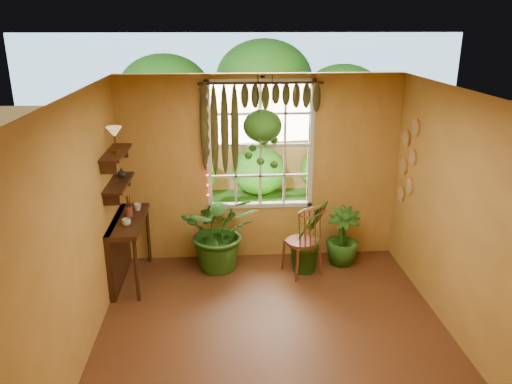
% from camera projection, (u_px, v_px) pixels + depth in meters
% --- Properties ---
extents(floor, '(4.50, 4.50, 0.00)m').
position_uv_depth(floor, '(276.00, 345.00, 5.46)').
color(floor, '#592C19').
rests_on(floor, ground).
extents(ceiling, '(4.50, 4.50, 0.00)m').
position_uv_depth(ceiling, '(280.00, 97.00, 4.59)').
color(ceiling, silver).
rests_on(ceiling, wall_back).
extents(wall_back, '(4.00, 0.00, 4.00)m').
position_uv_depth(wall_back, '(260.00, 170.00, 7.15)').
color(wall_back, gold).
rests_on(wall_back, floor).
extents(wall_left, '(0.00, 4.50, 4.50)m').
position_uv_depth(wall_left, '(75.00, 238.00, 4.89)').
color(wall_left, gold).
rests_on(wall_left, floor).
extents(wall_right, '(0.00, 4.50, 4.50)m').
position_uv_depth(wall_right, '(470.00, 226.00, 5.16)').
color(wall_right, gold).
rests_on(wall_right, floor).
extents(window, '(1.52, 0.10, 1.86)m').
position_uv_depth(window, '(260.00, 145.00, 7.07)').
color(window, silver).
rests_on(window, wall_back).
extents(valance_vine, '(1.70, 0.12, 1.10)m').
position_uv_depth(valance_vine, '(255.00, 106.00, 6.76)').
color(valance_vine, '#3A1F0F').
rests_on(valance_vine, window).
extents(string_lights, '(0.03, 0.03, 1.54)m').
position_uv_depth(string_lights, '(206.00, 144.00, 6.91)').
color(string_lights, '#FF2633').
rests_on(string_lights, window).
extents(wall_plates, '(0.04, 0.32, 1.10)m').
position_uv_depth(wall_plates, '(408.00, 162.00, 6.78)').
color(wall_plates, beige).
rests_on(wall_plates, wall_right).
extents(counter_ledge, '(0.40, 1.20, 0.90)m').
position_uv_depth(counter_ledge, '(122.00, 243.00, 6.67)').
color(counter_ledge, '#3A1F0F').
rests_on(counter_ledge, floor).
extents(shelf_lower, '(0.25, 0.90, 0.04)m').
position_uv_depth(shelf_lower, '(119.00, 183.00, 6.40)').
color(shelf_lower, '#3A1F0F').
rests_on(shelf_lower, wall_left).
extents(shelf_upper, '(0.25, 0.90, 0.04)m').
position_uv_depth(shelf_upper, '(116.00, 153.00, 6.27)').
color(shelf_upper, '#3A1F0F').
rests_on(shelf_upper, wall_left).
extents(backyard, '(14.00, 10.00, 12.00)m').
position_uv_depth(backyard, '(255.00, 116.00, 11.55)').
color(backyard, '#215A19').
rests_on(backyard, ground).
extents(windsor_chair, '(0.59, 0.60, 1.21)m').
position_uv_depth(windsor_chair, '(303.00, 251.00, 6.92)').
color(windsor_chair, maroon).
rests_on(windsor_chair, floor).
extents(potted_plant_left, '(1.07, 0.93, 1.17)m').
position_uv_depth(potted_plant_left, '(220.00, 230.00, 7.00)').
color(potted_plant_left, '#144612').
rests_on(potted_plant_left, floor).
extents(potted_plant_mid, '(0.72, 0.66, 1.06)m').
position_uv_depth(potted_plant_mid, '(309.00, 236.00, 6.96)').
color(potted_plant_mid, '#144612').
rests_on(potted_plant_mid, floor).
extents(potted_plant_right, '(0.56, 0.56, 0.85)m').
position_uv_depth(potted_plant_right, '(343.00, 237.00, 7.19)').
color(potted_plant_right, '#144612').
rests_on(potted_plant_right, floor).
extents(hanging_basket, '(0.52, 0.52, 1.25)m').
position_uv_depth(hanging_basket, '(262.00, 130.00, 6.73)').
color(hanging_basket, black).
rests_on(hanging_basket, ceiling).
extents(cup_a, '(0.12, 0.12, 0.09)m').
position_uv_depth(cup_a, '(126.00, 222.00, 6.34)').
color(cup_a, silver).
rests_on(cup_a, counter_ledge).
extents(cup_b, '(0.12, 0.12, 0.10)m').
position_uv_depth(cup_b, '(137.00, 207.00, 6.85)').
color(cup_b, beige).
rests_on(cup_b, counter_ledge).
extents(brush_jar, '(0.10, 0.10, 0.36)m').
position_uv_depth(brush_jar, '(128.00, 206.00, 6.61)').
color(brush_jar, brown).
rests_on(brush_jar, counter_ledge).
extents(shelf_vase, '(0.15, 0.15, 0.12)m').
position_uv_depth(shelf_vase, '(122.00, 172.00, 6.56)').
color(shelf_vase, '#B2AD99').
rests_on(shelf_vase, shelf_lower).
extents(tiffany_lamp, '(0.19, 0.19, 0.32)m').
position_uv_depth(tiffany_lamp, '(114.00, 134.00, 6.13)').
color(tiffany_lamp, brown).
rests_on(tiffany_lamp, shelf_upper).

